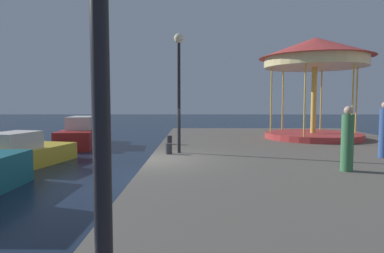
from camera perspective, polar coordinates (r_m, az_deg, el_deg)
ground_plane at (r=11.72m, az=-7.42°, el=-9.35°), size 120.00×120.00×0.00m
quay_dock at (r=12.39m, az=22.12°, el=-6.99°), size 12.25×26.12×0.80m
motorboat_yellow at (r=15.92m, az=-26.74°, el=-4.09°), size 2.90×4.68×1.51m
motorboat_red at (r=21.78m, az=-18.33°, el=-1.33°), size 2.51×5.54×1.84m
carousel at (r=18.80m, az=20.38°, el=10.14°), size 5.80×5.80×5.30m
lamp_post_mid_promenade at (r=12.65m, az=-2.27°, el=9.29°), size 0.36×0.36×4.50m
bollard_center at (r=15.27m, az=-3.91°, el=-2.32°), size 0.24×0.24×0.40m
bollard_north at (r=12.46m, az=-4.01°, el=-3.82°), size 0.24×0.24×0.40m
person_far_corner at (r=10.30m, az=25.17°, el=-2.23°), size 0.34×0.34×1.84m
person_by_the_water at (r=13.35m, az=30.17°, el=-0.73°), size 0.34×0.34×1.96m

